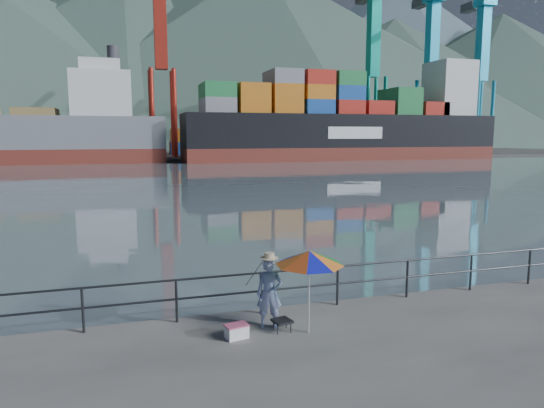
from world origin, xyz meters
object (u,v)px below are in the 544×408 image
Objects in this scene: cooler_bag at (237,332)px; bulk_carrier at (0,135)px; container_ship at (352,125)px; beach_umbrella at (309,258)px; fisherman at (269,293)px.

bulk_carrier is (-20.13, 73.25, 3.98)m from cooler_bag.
cooler_bag is 79.16m from container_ship.
beach_umbrella is 0.03× the size of container_ship.
fisherman is at bearing -73.96° from bulk_carrier.
beach_umbrella is at bearing -19.16° from cooler_bag.
cooler_bag is at bearing -74.64° from bulk_carrier.
bulk_carrier reaches higher than beach_umbrella.
bulk_carrier reaches higher than cooler_bag.
container_ship reaches higher than cooler_bag.
container_ship is (35.95, 69.50, 5.08)m from fisherman.
container_ship is at bearing 49.65° from cooler_bag.
cooler_bag is (-1.56, 0.18, -1.54)m from beach_umbrella.
beach_umbrella reaches higher than fisherman.
beach_umbrella is 0.04× the size of bulk_carrier.
fisherman is 0.03× the size of bulk_carrier.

